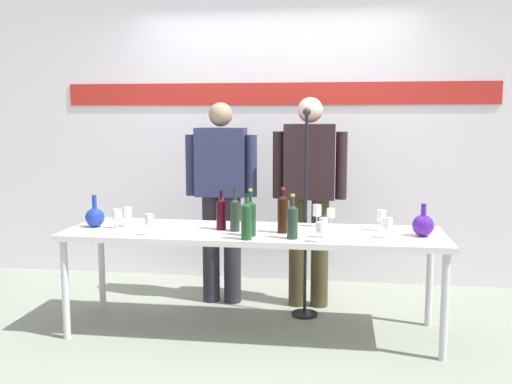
{
  "coord_description": "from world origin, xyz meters",
  "views": [
    {
      "loc": [
        0.59,
        -3.93,
        1.53
      ],
      "look_at": [
        0.0,
        0.15,
        0.99
      ],
      "focal_mm": 40.54,
      "sensor_mm": 36.0,
      "label": 1
    }
  ],
  "objects": [
    {
      "name": "wine_glass_left_1",
      "position": [
        -0.93,
        0.03,
        0.83
      ],
      "size": [
        0.06,
        0.06,
        0.14
      ],
      "color": "white",
      "rests_on": "display_table"
    },
    {
      "name": "wine_bottle_5",
      "position": [
        0.01,
        -0.17,
        0.87
      ],
      "size": [
        0.07,
        0.07,
        0.32
      ],
      "color": "#153A20",
      "rests_on": "display_table"
    },
    {
      "name": "wine_bottle_0",
      "position": [
        0.21,
        -0.04,
        0.87
      ],
      "size": [
        0.08,
        0.08,
        0.31
      ],
      "color": "black",
      "rests_on": "display_table"
    },
    {
      "name": "decanter_blue_left",
      "position": [
        -1.16,
        -0.02,
        0.81
      ],
      "size": [
        0.14,
        0.14,
        0.23
      ],
      "color": "#1A3196",
      "rests_on": "display_table"
    },
    {
      "name": "wine_glass_left_2",
      "position": [
        -0.67,
        -0.25,
        0.84
      ],
      "size": [
        0.06,
        0.06,
        0.15
      ],
      "color": "white",
      "rests_on": "display_table"
    },
    {
      "name": "display_table",
      "position": [
        0.0,
        0.0,
        0.68
      ],
      "size": [
        2.64,
        0.72,
        0.73
      ],
      "color": "silver",
      "rests_on": "ground"
    },
    {
      "name": "wine_glass_left_0",
      "position": [
        -0.98,
        -0.04,
        0.83
      ],
      "size": [
        0.07,
        0.07,
        0.14
      ],
      "color": "white",
      "rests_on": "display_table"
    },
    {
      "name": "wine_bottle_2",
      "position": [
        0.0,
        -0.29,
        0.87
      ],
      "size": [
        0.07,
        0.07,
        0.3
      ],
      "color": "#1A4020",
      "rests_on": "display_table"
    },
    {
      "name": "wine_glass_right_3",
      "position": [
        0.54,
        0.25,
        0.83
      ],
      "size": [
        0.06,
        0.06,
        0.13
      ],
      "color": "white",
      "rests_on": "display_table"
    },
    {
      "name": "wine_bottle_3",
      "position": [
        -0.12,
        -0.02,
        0.86
      ],
      "size": [
        0.07,
        0.07,
        0.31
      ],
      "color": "#223025",
      "rests_on": "display_table"
    },
    {
      "name": "decanter_blue_right",
      "position": [
        1.15,
        -0.02,
        0.81
      ],
      "size": [
        0.15,
        0.15,
        0.22
      ],
      "color": "#491A90",
      "rests_on": "display_table"
    },
    {
      "name": "back_wall",
      "position": [
        0.0,
        1.42,
        1.5
      ],
      "size": [
        5.64,
        0.11,
        3.0
      ],
      "color": "silver",
      "rests_on": "ground"
    },
    {
      "name": "wine_glass_right_2",
      "position": [
        0.44,
        0.23,
        0.85
      ],
      "size": [
        0.06,
        0.06,
        0.16
      ],
      "color": "white",
      "rests_on": "display_table"
    },
    {
      "name": "ground_plane",
      "position": [
        0.0,
        0.0,
        0.0
      ],
      "size": [
        10.0,
        10.0,
        0.0
      ],
      "primitive_type": "plane",
      "color": "gray"
    },
    {
      "name": "wine_glass_right_1",
      "position": [
        0.91,
        -0.12,
        0.83
      ],
      "size": [
        0.07,
        0.07,
        0.14
      ],
      "color": "white",
      "rests_on": "display_table"
    },
    {
      "name": "wine_glass_right_5",
      "position": [
        0.5,
        -0.15,
        0.83
      ],
      "size": [
        0.06,
        0.06,
        0.13
      ],
      "color": "white",
      "rests_on": "display_table"
    },
    {
      "name": "wine_bottle_4",
      "position": [
        0.29,
        -0.22,
        0.86
      ],
      "size": [
        0.07,
        0.07,
        0.3
      ],
      "color": "#1F3227",
      "rests_on": "display_table"
    },
    {
      "name": "microphone_stand",
      "position": [
        0.35,
        0.39,
        0.54
      ],
      "size": [
        0.2,
        0.2,
        1.59
      ],
      "color": "black",
      "rests_on": "ground"
    },
    {
      "name": "wine_glass_right_4",
      "position": [
        0.48,
        -0.3,
        0.83
      ],
      "size": [
        0.06,
        0.06,
        0.13
      ],
      "color": "white",
      "rests_on": "display_table"
    },
    {
      "name": "wine_bottle_1",
      "position": [
        -0.23,
        0.02,
        0.86
      ],
      "size": [
        0.07,
        0.07,
        0.28
      ],
      "color": "black",
      "rests_on": "display_table"
    },
    {
      "name": "presenter_left",
      "position": [
        -0.36,
        0.64,
        0.94
      ],
      "size": [
        0.59,
        0.22,
        1.64
      ],
      "color": "#27232C",
      "rests_on": "ground"
    },
    {
      "name": "presenter_right",
      "position": [
        0.36,
        0.64,
        0.96
      ],
      "size": [
        0.59,
        0.22,
        1.68
      ],
      "color": "#3F3720",
      "rests_on": "ground"
    },
    {
      "name": "wine_glass_right_0",
      "position": [
        0.89,
        0.13,
        0.84
      ],
      "size": [
        0.07,
        0.07,
        0.15
      ],
      "color": "white",
      "rests_on": "display_table"
    }
  ]
}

